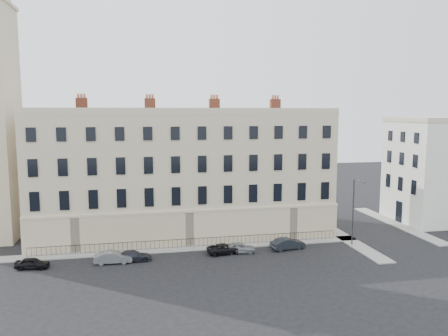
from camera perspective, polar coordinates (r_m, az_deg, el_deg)
The scene contains 14 objects.
ground at distance 46.75m, azimuth 3.89°, elevation -11.85°, with size 160.00×160.00×0.00m, color black.
terrace at distance 55.41m, azimuth -5.28°, elevation -0.85°, with size 36.22×12.22×17.00m.
adjacent_building at distance 67.82m, azimuth 25.66°, elevation -0.47°, with size 10.00×10.00×14.00m, color silver.
pavement_terrace at distance 50.00m, azimuth -8.99°, elevation -10.56°, with size 48.00×2.00×0.12m, color gray.
pavement_east_return at distance 58.34m, azimuth 14.31°, elevation -8.09°, with size 2.00×24.00×0.12m, color gray.
pavement_adjacent at distance 64.84m, azimuth 21.59°, elevation -6.83°, with size 2.00×20.00×0.12m, color gray.
railings at distance 50.53m, azimuth -4.42°, elevation -9.71°, with size 35.00×0.04×0.96m.
car_a at distance 47.84m, azimuth -23.75°, elevation -11.31°, with size 1.31×3.26×1.11m, color black.
car_b at distance 46.82m, azimuth -14.26°, elevation -11.22°, with size 1.33×3.80×1.25m, color slate.
car_c at distance 47.02m, azimuth -11.74°, elevation -11.18°, with size 1.52×3.73×1.08m, color #21232C.
car_d at distance 48.35m, azimuth 0.11°, elevation -10.50°, with size 1.80×3.90×1.08m, color black.
car_e at distance 48.57m, azimuth 2.07°, elevation -10.36°, with size 1.40×3.47×1.18m, color gray.
car_f at distance 50.27m, azimuth 8.30°, elevation -9.75°, with size 1.37×3.94×1.30m, color black.
streetlamp at distance 52.41m, azimuth 16.60°, elevation -5.16°, with size 0.73×1.60×7.74m.
Camera 1 is at (-11.73, -42.59, 15.33)m, focal length 35.00 mm.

